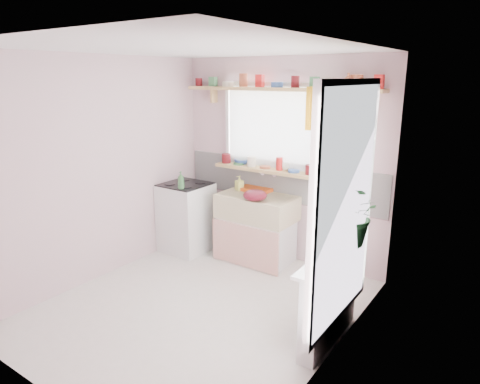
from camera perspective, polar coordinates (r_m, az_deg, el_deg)
The scene contains 19 objects.
room at distance 4.37m, azimuth 8.24°, elevation 3.20°, with size 3.20×3.20×3.20m.
sink_unit at distance 5.37m, azimuth 2.20°, elevation -4.78°, with size 0.95×0.65×1.11m.
cooker at distance 5.73m, azimuth -7.17°, elevation -3.31°, with size 0.58×0.58×0.93m.
radiator_ledge at distance 3.89m, azimuth 11.81°, elevation -13.87°, with size 0.22×0.95×0.78m.
windowsill at distance 5.33m, azimuth 3.36°, elevation 2.97°, with size 1.40×0.22×0.04m, color tan.
pine_shelf at distance 5.13m, azimuth 4.95°, elevation 13.51°, with size 2.52×0.24×0.04m, color tan.
shelf_crockery at distance 5.12m, azimuth 4.97°, elevation 14.35°, with size 2.47×0.11×0.12m.
sill_crockery at distance 5.32m, azimuth 3.22°, elevation 3.78°, with size 1.35×0.11×0.12m.
dish_tray at distance 5.48m, azimuth 2.21°, elevation 0.43°, with size 0.41×0.31×0.04m, color #CF4B12.
colander at distance 5.02m, azimuth 2.01°, elevation -0.43°, with size 0.28×0.28×0.13m, color maroon.
jade_plant at distance 3.96m, azimuth 14.93°, elevation -2.85°, with size 0.54×0.47×0.60m, color #265F29.
fruit_bowl at distance 3.97m, azimuth 12.52°, elevation -6.62°, with size 0.33×0.33×0.08m, color silver.
herb_pot at distance 3.63m, azimuth 12.41°, elevation -7.52°, with size 0.12×0.08×0.22m, color #2E5F26.
soap_bottle_sink at distance 5.46m, azimuth -0.08°, elevation 1.20°, with size 0.08×0.09×0.19m, color #E0EA68.
sill_cup at distance 5.24m, azimuth 6.04°, elevation 3.49°, with size 0.13×0.13×0.10m, color #EEE6CE.
sill_bowl at distance 5.57m, azimuth 0.27°, elevation 4.09°, with size 0.20×0.20×0.06m, color #3455AC.
shelf_vase at distance 4.69m, azimuth 14.22°, elevation 14.18°, with size 0.15×0.15×0.16m, color #B65E38.
cooker_bottle at distance 5.33m, azimuth -7.88°, elevation 1.57°, with size 0.08×0.08×0.22m, color #3C7840.
fruit at distance 3.95m, azimuth 12.69°, elevation -5.77°, with size 0.20×0.14×0.10m.
Camera 1 is at (2.56, -2.97, 2.26)m, focal length 32.00 mm.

